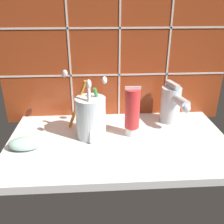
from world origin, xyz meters
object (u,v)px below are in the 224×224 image
toothbrush_cup (91,116)px  sink_faucet (172,104)px  toothpaste_tube (132,112)px  soap_bar (25,143)px

toothbrush_cup → sink_faucet: toothbrush_cup is taller
toothbrush_cup → toothpaste_tube: toothbrush_cup is taller
toothbrush_cup → sink_faucet: 25.26cm
sink_faucet → soap_bar: 42.98cm
sink_faucet → toothbrush_cup: bearing=-87.7°
soap_bar → toothpaste_tube: bearing=11.1°
toothbrush_cup → toothpaste_tube: 11.28cm
toothpaste_tube → soap_bar: bearing=-168.9°
toothpaste_tube → sink_faucet: size_ratio=1.14×
sink_faucet → toothpaste_tube: bearing=-75.1°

